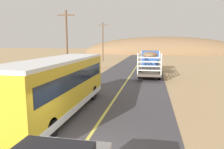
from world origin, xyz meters
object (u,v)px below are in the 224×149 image
Objects in this scene: bus at (58,84)px; power_pole_mid at (67,41)px; livestock_truck at (150,60)px; power_pole_far at (103,40)px.

power_pole_mid is (-5.43, 14.07, 2.58)m from bus.
power_pole_mid is at bearing 111.09° from bus.
power_pole_far reaches higher than livestock_truck.
power_pole_mid is at bearing -90.00° from power_pole_far.
bus is 34.08m from power_pole_far.
bus is 1.20× the size of power_pole_far.
bus is 15.30m from power_pole_mid.
bus is 1.24× the size of power_pole_mid.
livestock_truck is 0.97× the size of bus.
power_pole_far reaches higher than power_pole_mid.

